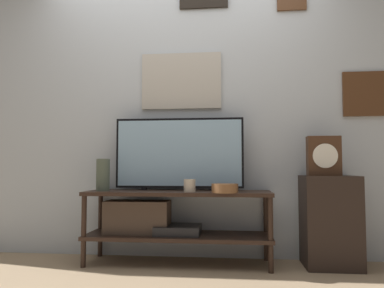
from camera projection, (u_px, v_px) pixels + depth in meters
The scene contains 9 objects.
ground_plane at pixel (173, 273), 2.74m from camera, with size 12.00×12.00×0.00m, color #997F60.
wall_back at pixel (184, 102), 3.34m from camera, with size 6.40×0.08×2.70m.
media_console at pixel (162, 217), 3.03m from camera, with size 1.49×0.43×0.58m.
television at pixel (179, 153), 3.15m from camera, with size 1.08×0.05×0.61m.
vase_wide_bowl at pixel (225, 188), 2.84m from camera, with size 0.20×0.20×0.07m.
vase_tall_ceramic at pixel (103, 175), 3.08m from camera, with size 0.11×0.11×0.26m.
candle_jar at pixel (190, 186), 2.91m from camera, with size 0.09×0.09×0.10m.
side_table at pixel (330, 221), 2.92m from camera, with size 0.41×0.37×0.71m.
mantel_clock at pixel (324, 156), 2.93m from camera, with size 0.25×0.11×0.31m.
Camera 1 is at (0.43, -2.77, 0.77)m, focal length 35.00 mm.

